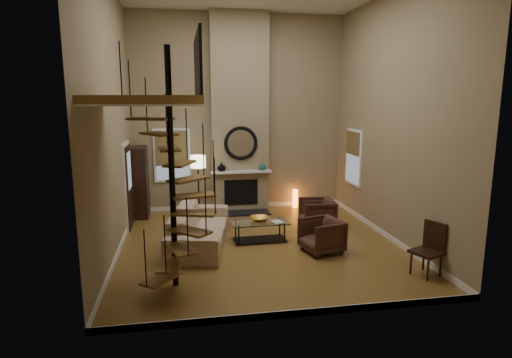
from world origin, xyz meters
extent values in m
cube|color=olive|center=(0.00, 0.00, -0.01)|extent=(6.00, 6.50, 0.01)
cube|color=#978561|center=(0.00, 3.25, 2.75)|extent=(6.00, 0.02, 5.50)
cube|color=#978561|center=(0.00, -3.25, 2.75)|extent=(6.00, 0.02, 5.50)
cube|color=#978561|center=(-3.00, 0.00, 2.75)|extent=(0.02, 6.50, 5.50)
cube|color=#978561|center=(3.00, 0.00, 2.75)|extent=(0.02, 6.50, 5.50)
cube|color=white|center=(0.00, 3.24, 0.06)|extent=(6.00, 0.02, 0.12)
cube|color=white|center=(0.00, -3.24, 0.06)|extent=(6.00, 0.02, 0.12)
cube|color=white|center=(-2.99, 0.00, 0.06)|extent=(0.02, 6.50, 0.12)
cube|color=white|center=(2.99, 0.00, 0.06)|extent=(0.02, 6.50, 0.12)
cube|color=#92825F|center=(0.00, 3.06, 2.75)|extent=(1.60, 0.38, 5.50)
cube|color=black|center=(0.00, 2.57, 0.02)|extent=(1.50, 0.60, 0.04)
cube|color=black|center=(0.00, 2.86, 0.55)|extent=(0.95, 0.02, 0.72)
cube|color=white|center=(0.00, 2.78, 1.15)|extent=(1.70, 0.18, 0.06)
torus|color=black|center=(0.00, 2.84, 1.95)|extent=(0.94, 0.10, 0.94)
cylinder|color=white|center=(0.00, 2.85, 1.95)|extent=(0.80, 0.01, 0.80)
imported|color=black|center=(-0.55, 2.82, 1.30)|extent=(0.24, 0.24, 0.25)
imported|color=#195955|center=(0.60, 2.82, 1.28)|extent=(0.20, 0.20, 0.21)
cube|color=white|center=(-1.90, 3.23, 1.60)|extent=(1.02, 0.04, 1.52)
cube|color=#8C9EB2|center=(-1.90, 3.21, 1.60)|extent=(0.90, 0.01, 1.40)
cube|color=olive|center=(-1.90, 3.19, 1.81)|extent=(0.90, 0.01, 0.98)
cube|color=white|center=(2.98, 2.00, 1.60)|extent=(0.04, 1.02, 1.52)
cube|color=#8C9EB2|center=(2.96, 2.00, 1.60)|extent=(0.01, 0.90, 1.40)
cube|color=olive|center=(2.94, 2.00, 1.98)|extent=(0.01, 0.90, 0.63)
cube|color=white|center=(-2.97, 1.80, 1.05)|extent=(0.06, 1.05, 2.16)
cube|color=black|center=(-2.94, 1.80, 1.02)|extent=(0.05, 0.90, 2.05)
cube|color=#8C9EB2|center=(-2.90, 1.80, 1.45)|extent=(0.01, 0.60, 0.90)
cube|color=olive|center=(-2.15, -1.80, 3.18)|extent=(1.70, 2.20, 0.12)
cube|color=white|center=(-2.15, -1.80, 3.10)|extent=(1.70, 2.20, 0.03)
cube|color=black|center=(-1.33, -1.80, 3.71)|extent=(0.04, 2.20, 0.94)
cylinder|color=black|center=(-1.80, -1.80, 2.01)|extent=(0.10, 0.10, 4.02)
cube|color=olive|center=(-2.02, -2.08, 0.26)|extent=(0.71, 0.78, 0.04)
cylinder|color=black|center=(-2.24, -2.37, 0.73)|extent=(0.02, 0.02, 0.94)
cube|color=olive|center=(-1.86, -2.15, 0.52)|extent=(0.46, 0.77, 0.04)
cylinder|color=black|center=(-1.93, -2.51, 0.99)|extent=(0.02, 0.02, 0.94)
cube|color=olive|center=(-1.69, -2.14, 0.78)|extent=(0.55, 0.79, 0.04)
cylinder|color=black|center=(-1.58, -2.48, 1.25)|extent=(0.02, 0.02, 0.94)
cube|color=olive|center=(-1.54, -2.05, 1.04)|extent=(0.75, 0.74, 0.04)
cylinder|color=black|center=(-1.28, -2.30, 1.51)|extent=(0.02, 0.02, 0.94)
cube|color=olive|center=(-1.45, -1.90, 1.30)|extent=(0.79, 0.53, 0.04)
cylinder|color=black|center=(-1.11, -2.00, 1.77)|extent=(0.02, 0.02, 0.94)
cube|color=olive|center=(-1.45, -1.73, 1.56)|extent=(0.77, 0.48, 0.04)
cylinder|color=black|center=(-1.10, -1.65, 2.03)|extent=(0.02, 0.02, 0.94)
cube|color=olive|center=(-1.52, -1.57, 1.82)|extent=(0.77, 0.72, 0.04)
cylinder|color=black|center=(-1.25, -1.34, 2.29)|extent=(0.02, 0.02, 0.94)
cube|color=olive|center=(-1.67, -1.47, 2.08)|extent=(0.58, 0.79, 0.04)
cylinder|color=black|center=(-1.53, -1.13, 2.55)|extent=(0.02, 0.02, 0.94)
cube|color=olive|center=(-1.84, -1.44, 2.34)|extent=(0.41, 0.75, 0.04)
cylinder|color=black|center=(-1.88, -1.08, 2.81)|extent=(0.02, 0.02, 0.94)
cube|color=olive|center=(-2.00, -1.50, 2.60)|extent=(0.68, 0.79, 0.04)
cylinder|color=black|center=(-2.20, -1.20, 3.07)|extent=(0.02, 0.02, 0.94)
cube|color=olive|center=(-2.12, -1.63, 2.86)|extent=(0.80, 0.64, 0.04)
cylinder|color=black|center=(-2.44, -1.46, 3.33)|extent=(0.02, 0.02, 0.94)
cube|color=olive|center=(-2.16, -1.80, 3.12)|extent=(0.72, 0.34, 0.04)
cylinder|color=black|center=(-2.52, -1.80, 3.59)|extent=(0.02, 0.02, 0.94)
cube|color=black|center=(-2.76, 2.79, 0.95)|extent=(0.40, 0.85, 1.91)
imported|color=tan|center=(-1.30, 0.26, 0.40)|extent=(1.55, 2.92, 0.81)
imported|color=#44271F|center=(1.72, 0.96, 0.35)|extent=(0.88, 0.85, 0.75)
imported|color=#44271F|center=(1.28, -0.67, 0.35)|extent=(0.94, 0.92, 0.71)
cube|color=silver|center=(0.06, 0.23, 0.44)|extent=(1.30, 0.68, 0.02)
cube|color=black|center=(0.06, 0.23, 0.03)|extent=(1.19, 0.57, 0.02)
cylinder|color=black|center=(-0.45, 0.00, 0.22)|extent=(0.03, 0.03, 0.47)
cylinder|color=black|center=(0.59, 0.03, 0.22)|extent=(0.03, 0.03, 0.47)
cylinder|color=black|center=(-0.47, 0.44, 0.22)|extent=(0.03, 0.03, 0.47)
cylinder|color=black|center=(0.57, 0.47, 0.22)|extent=(0.03, 0.03, 0.47)
imported|color=gold|center=(0.06, 0.28, 0.50)|extent=(0.42, 0.42, 0.10)
imported|color=gray|center=(0.41, 0.08, 0.46)|extent=(0.28, 0.34, 0.03)
cylinder|color=black|center=(-1.22, 2.27, 0.01)|extent=(0.36, 0.36, 0.03)
cylinder|color=black|center=(-1.22, 2.27, 0.80)|extent=(0.04, 0.04, 1.55)
cylinder|color=#F2E5C6|center=(-1.22, 2.27, 1.55)|extent=(0.40, 0.40, 0.32)
cylinder|color=orange|center=(1.64, 3.03, 0.25)|extent=(0.15, 0.15, 0.55)
cube|color=black|center=(2.70, -2.17, 0.44)|extent=(0.63, 0.63, 0.05)
cube|color=black|center=(2.89, -2.10, 0.70)|extent=(0.21, 0.44, 0.57)
cylinder|color=black|center=(2.60, -2.41, 0.21)|extent=(0.05, 0.05, 0.46)
cylinder|color=black|center=(2.93, -2.27, 0.21)|extent=(0.05, 0.05, 0.46)
cylinder|color=black|center=(2.46, -2.08, 0.21)|extent=(0.05, 0.05, 0.46)
cylinder|color=black|center=(2.79, -1.94, 0.21)|extent=(0.05, 0.05, 0.46)
camera|label=1|loc=(-1.62, -8.89, 3.21)|focal=30.01mm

